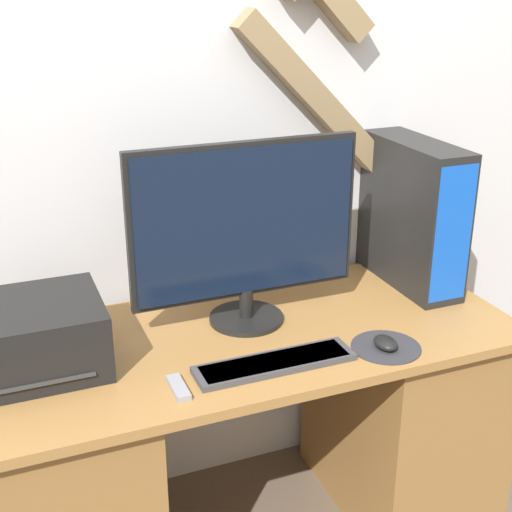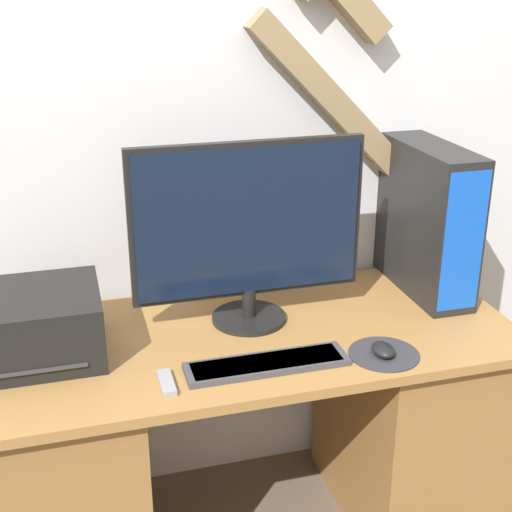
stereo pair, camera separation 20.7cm
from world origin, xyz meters
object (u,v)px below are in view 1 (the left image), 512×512
object	(u,v)px
keyboard	(275,363)
computer_tower	(412,213)
monitor	(245,228)
printer	(38,336)
remote_control	(178,388)
mouse	(385,343)

from	to	relation	value
keyboard	computer_tower	size ratio (longest dim) A/B	0.91
keyboard	monitor	bearing A→B (deg)	84.78
monitor	computer_tower	xyz separation A→B (m)	(0.64, 0.08, -0.06)
printer	remote_control	bearing A→B (deg)	-39.16
remote_control	computer_tower	bearing A→B (deg)	22.14
mouse	computer_tower	bearing A→B (deg)	50.45
keyboard	remote_control	world-z (taller)	keyboard
mouse	monitor	bearing A→B (deg)	133.48
printer	keyboard	bearing A→B (deg)	-21.88
computer_tower	remote_control	world-z (taller)	computer_tower
keyboard	mouse	bearing A→B (deg)	-5.50
printer	remote_control	world-z (taller)	printer
printer	computer_tower	bearing A→B (deg)	5.68
monitor	remote_control	xyz separation A→B (m)	(-0.31, -0.31, -0.30)
keyboard	printer	size ratio (longest dim) A/B	1.30
printer	mouse	bearing A→B (deg)	-16.31
keyboard	computer_tower	world-z (taller)	computer_tower
computer_tower	mouse	bearing A→B (deg)	-129.55
keyboard	remote_control	distance (m)	0.28
mouse	remote_control	xyz separation A→B (m)	(-0.62, 0.01, -0.01)
computer_tower	remote_control	distance (m)	1.05
monitor	remote_control	world-z (taller)	monitor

